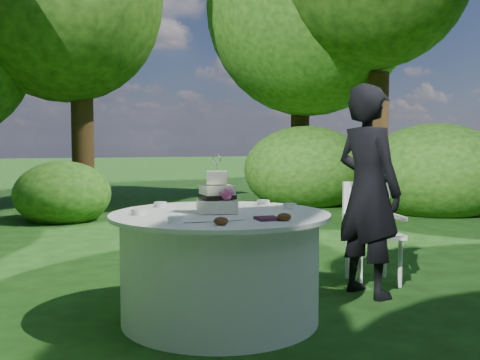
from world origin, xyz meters
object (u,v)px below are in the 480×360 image
at_px(napkins, 267,218).
at_px(table, 220,266).
at_px(guest, 368,191).
at_px(chair, 370,224).
at_px(cake, 217,197).

distance_m(napkins, table, 0.62).
relative_size(guest, table, 1.11).
xyz_separation_m(table, chair, (1.62, 0.63, 0.13)).
distance_m(guest, table, 1.44).
relative_size(guest, chair, 1.93).
height_order(napkins, chair, chair).
xyz_separation_m(napkins, cake, (-0.20, 0.46, 0.10)).
bearing_deg(guest, napkins, 104.43).
xyz_separation_m(cake, chair, (1.64, 0.62, -0.36)).
distance_m(napkins, chair, 1.81).
relative_size(table, cake, 3.77).
height_order(napkins, cake, cake).
height_order(table, chair, chair).
bearing_deg(napkins, cake, 113.73).
bearing_deg(napkins, guest, 29.98).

